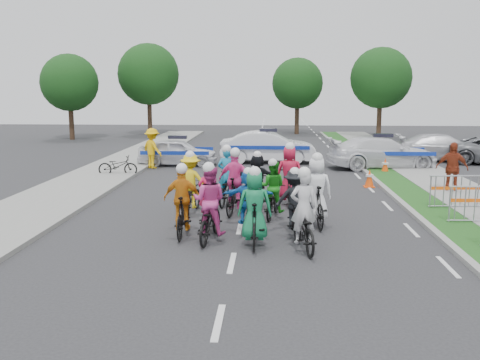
# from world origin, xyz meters

# --- Properties ---
(ground) EXTENTS (90.00, 90.00, 0.00)m
(ground) POSITION_xyz_m (0.00, 0.00, 0.00)
(ground) COLOR #28282B
(ground) RESTS_ON ground
(curb_right) EXTENTS (0.20, 60.00, 0.12)m
(curb_right) POSITION_xyz_m (5.10, 5.00, 0.06)
(curb_right) COLOR gray
(curb_right) RESTS_ON ground
(grass_strip) EXTENTS (1.20, 60.00, 0.11)m
(grass_strip) POSITION_xyz_m (5.80, 5.00, 0.06)
(grass_strip) COLOR #194D18
(grass_strip) RESTS_ON ground
(sidewalk_left) EXTENTS (3.00, 60.00, 0.13)m
(sidewalk_left) POSITION_xyz_m (-6.50, 5.00, 0.07)
(sidewalk_left) COLOR gray
(sidewalk_left) RESTS_ON ground
(rider_0) EXTENTS (1.00, 2.03, 1.98)m
(rider_0) POSITION_xyz_m (1.59, 1.07, 0.65)
(rider_0) COLOR black
(rider_0) RESTS_ON ground
(rider_1) EXTENTS (0.82, 1.86, 1.95)m
(rider_1) POSITION_xyz_m (0.45, 1.31, 0.76)
(rider_1) COLOR black
(rider_1) RESTS_ON ground
(rider_2) EXTENTS (0.92, 2.02, 1.99)m
(rider_2) POSITION_xyz_m (-0.68, 1.72, 0.73)
(rider_2) COLOR black
(rider_2) RESTS_ON ground
(rider_3) EXTENTS (0.96, 1.81, 1.91)m
(rider_3) POSITION_xyz_m (-1.40, 2.07, 0.73)
(rider_3) COLOR black
(rider_3) RESTS_ON ground
(rider_4) EXTENTS (1.01, 1.77, 1.77)m
(rider_4) POSITION_xyz_m (1.43, 2.43, 0.69)
(rider_4) COLOR black
(rider_4) RESTS_ON ground
(rider_5) EXTENTS (1.37, 1.63, 1.70)m
(rider_5) POSITION_xyz_m (0.23, 2.84, 0.72)
(rider_5) COLOR black
(rider_5) RESTS_ON ground
(rider_6) EXTENTS (0.80, 1.86, 1.84)m
(rider_6) POSITION_xyz_m (-0.82, 2.82, 0.61)
(rider_6) COLOR black
(rider_6) RESTS_ON ground
(rider_7) EXTENTS (0.92, 2.00, 2.05)m
(rider_7) POSITION_xyz_m (2.07, 3.31, 0.79)
(rider_7) COLOR black
(rider_7) RESTS_ON ground
(rider_8) EXTENTS (0.90, 1.80, 1.76)m
(rider_8) POSITION_xyz_m (0.88, 4.24, 0.66)
(rider_8) COLOR black
(rider_8) RESTS_ON ground
(rider_9) EXTENTS (1.08, 2.00, 2.03)m
(rider_9) POSITION_xyz_m (-0.23, 4.64, 0.77)
(rider_9) COLOR black
(rider_9) RESTS_ON ground
(rider_10) EXTENTS (1.13, 1.95, 1.92)m
(rider_10) POSITION_xyz_m (-1.57, 4.63, 0.74)
(rider_10) COLOR black
(rider_10) RESTS_ON ground
(rider_11) EXTENTS (1.48, 1.76, 1.81)m
(rider_11) POSITION_xyz_m (0.41, 5.65, 0.77)
(rider_11) COLOR black
(rider_11) RESTS_ON ground
(rider_12) EXTENTS (1.01, 2.02, 1.97)m
(rider_12) POSITION_xyz_m (-0.59, 5.98, 0.65)
(rider_12) COLOR black
(rider_12) RESTS_ON ground
(rider_13) EXTENTS (0.88, 1.97, 2.06)m
(rider_13) POSITION_xyz_m (1.43, 6.01, 0.79)
(rider_13) COLOR black
(rider_13) RESTS_ON ground
(police_car_0) EXTENTS (3.94, 1.72, 1.32)m
(police_car_0) POSITION_xyz_m (-3.75, 14.87, 0.66)
(police_car_0) COLOR white
(police_car_0) RESTS_ON ground
(police_car_1) EXTENTS (4.85, 1.72, 1.59)m
(police_car_1) POSITION_xyz_m (0.69, 16.12, 0.80)
(police_car_1) COLOR white
(police_car_1) RESTS_ON ground
(police_car_2) EXTENTS (5.39, 2.78, 1.50)m
(police_car_2) POSITION_xyz_m (6.11, 14.39, 0.75)
(police_car_2) COLOR white
(police_car_2) RESTS_ON ground
(civilian_sedan) EXTENTS (4.97, 2.36, 1.40)m
(civilian_sedan) POSITION_xyz_m (9.86, 17.32, 0.70)
(civilian_sedan) COLOR silver
(civilian_sedan) RESTS_ON ground
(spectator_2) EXTENTS (1.18, 0.74, 1.87)m
(spectator_2) POSITION_xyz_m (7.30, 8.17, 0.94)
(spectator_2) COLOR maroon
(spectator_2) RESTS_ON ground
(marshal_hiviz) EXTENTS (1.39, 1.34, 1.90)m
(marshal_hiviz) POSITION_xyz_m (-4.79, 13.86, 0.95)
(marshal_hiviz) COLOR #E9AF0C
(marshal_hiviz) RESTS_ON ground
(barrier_2) EXTENTS (2.03, 0.65, 1.12)m
(barrier_2) POSITION_xyz_m (6.70, 5.45, 0.56)
(barrier_2) COLOR #A5A8AD
(barrier_2) RESTS_ON ground
(cone_0) EXTENTS (0.40, 0.40, 0.70)m
(cone_0) POSITION_xyz_m (4.63, 9.40, 0.34)
(cone_0) COLOR #F24C0C
(cone_0) RESTS_ON ground
(cone_1) EXTENTS (0.40, 0.40, 0.70)m
(cone_1) POSITION_xyz_m (5.94, 12.85, 0.34)
(cone_1) COLOR #F24C0C
(cone_1) RESTS_ON ground
(parked_bike) EXTENTS (1.72, 0.69, 0.89)m
(parked_bike) POSITION_xyz_m (-5.80, 11.51, 0.44)
(parked_bike) COLOR black
(parked_bike) RESTS_ON ground
(tree_0) EXTENTS (4.20, 4.20, 6.30)m
(tree_0) POSITION_xyz_m (-14.00, 28.00, 4.19)
(tree_0) COLOR #382619
(tree_0) RESTS_ON ground
(tree_1) EXTENTS (4.55, 4.55, 6.82)m
(tree_1) POSITION_xyz_m (9.00, 30.00, 4.54)
(tree_1) COLOR #382619
(tree_1) RESTS_ON ground
(tree_3) EXTENTS (4.90, 4.90, 7.35)m
(tree_3) POSITION_xyz_m (-9.00, 32.00, 4.89)
(tree_3) COLOR #382619
(tree_3) RESTS_ON ground
(tree_4) EXTENTS (4.20, 4.20, 6.30)m
(tree_4) POSITION_xyz_m (3.00, 34.00, 4.19)
(tree_4) COLOR #382619
(tree_4) RESTS_ON ground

